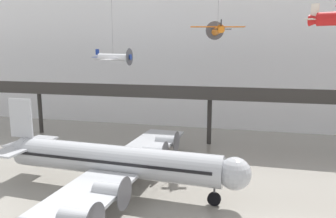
{
  "coord_description": "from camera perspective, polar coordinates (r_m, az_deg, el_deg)",
  "views": [
    {
      "loc": [
        5.64,
        -20.71,
        14.79
      ],
      "look_at": [
        -2.32,
        11.77,
        8.69
      ],
      "focal_mm": 35.0,
      "sensor_mm": 36.0,
      "label": 1
    }
  ],
  "objects": [
    {
      "name": "hangar_back_wall",
      "position": [
        62.6,
        8.73,
        9.92
      ],
      "size": [
        140.0,
        3.0,
        28.89
      ],
      "color": "white",
      "rests_on": "ground"
    },
    {
      "name": "suspended_plane_white_twin",
      "position": [
        53.05,
        -9.53,
        8.88
      ],
      "size": [
        6.22,
        7.65,
        10.97
      ],
      "rotation": [
        0.0,
        0.0,
        6.23
      ],
      "color": "silver"
    },
    {
      "name": "mezzanine_walkway",
      "position": [
        50.2,
        7.18,
        2.24
      ],
      "size": [
        110.0,
        3.2,
        9.42
      ],
      "color": "#2D2B28",
      "rests_on": "ground"
    },
    {
      "name": "airliner_silver_main",
      "position": [
        34.89,
        -9.62,
        -8.9
      ],
      "size": [
        28.62,
        32.45,
        9.45
      ],
      "rotation": [
        0.0,
        0.0,
        -0.06
      ],
      "color": "#B7BABF",
      "rests_on": "ground"
    },
    {
      "name": "suspended_plane_orange_highwing",
      "position": [
        46.84,
        8.65,
        13.47
      ],
      "size": [
        7.55,
        6.29,
        7.27
      ],
      "rotation": [
        0.0,
        0.0,
        1.82
      ],
      "color": "orange"
    }
  ]
}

